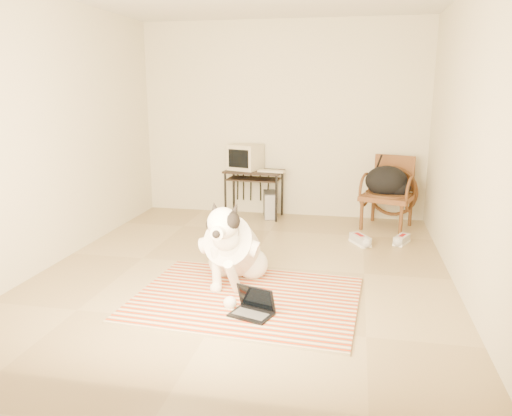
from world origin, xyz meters
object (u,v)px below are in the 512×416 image
(rattan_chair, at_px, (389,192))
(backpack, at_px, (388,182))
(laptop, at_px, (253,308))
(computer_desk, at_px, (254,177))
(crt_monitor, at_px, (245,157))
(dog, at_px, (233,249))
(pc_tower, at_px, (270,205))

(rattan_chair, height_order, backpack, rattan_chair)
(laptop, xyz_separation_m, rattan_chair, (1.20, 2.98, 0.39))
(computer_desk, height_order, crt_monitor, crt_monitor)
(laptop, bearing_deg, dog, 117.02)
(pc_tower, bearing_deg, crt_monitor, 174.53)
(backpack, bearing_deg, dog, -123.26)
(crt_monitor, height_order, rattan_chair, crt_monitor)
(computer_desk, xyz_separation_m, crt_monitor, (-0.14, 0.06, 0.27))
(crt_monitor, height_order, pc_tower, crt_monitor)
(crt_monitor, bearing_deg, computer_desk, -25.17)
(crt_monitor, relative_size, pc_tower, 1.18)
(rattan_chair, xyz_separation_m, backpack, (-0.02, -0.07, 0.14))
(rattan_chair, bearing_deg, pc_tower, 173.43)
(dog, relative_size, rattan_chair, 1.31)
(laptop, relative_size, crt_monitor, 0.77)
(laptop, relative_size, rattan_chair, 0.41)
(rattan_chair, bearing_deg, laptop, -111.96)
(dog, distance_m, pc_tower, 2.55)
(dog, bearing_deg, crt_monitor, 99.93)
(pc_tower, relative_size, backpack, 0.72)
(laptop, bearing_deg, rattan_chair, 68.04)
(crt_monitor, bearing_deg, laptop, -76.49)
(laptop, distance_m, crt_monitor, 3.38)
(laptop, xyz_separation_m, computer_desk, (-0.63, 3.13, 0.50))
(pc_tower, bearing_deg, dog, -87.91)
(crt_monitor, relative_size, rattan_chair, 0.53)
(laptop, height_order, crt_monitor, crt_monitor)
(crt_monitor, distance_m, rattan_chair, 2.02)
(laptop, bearing_deg, computer_desk, 101.38)
(dog, relative_size, laptop, 3.18)
(laptop, height_order, backpack, backpack)
(dog, height_order, backpack, dog)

